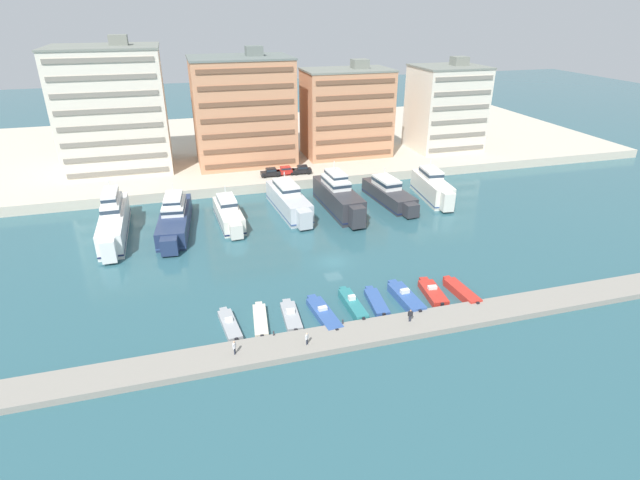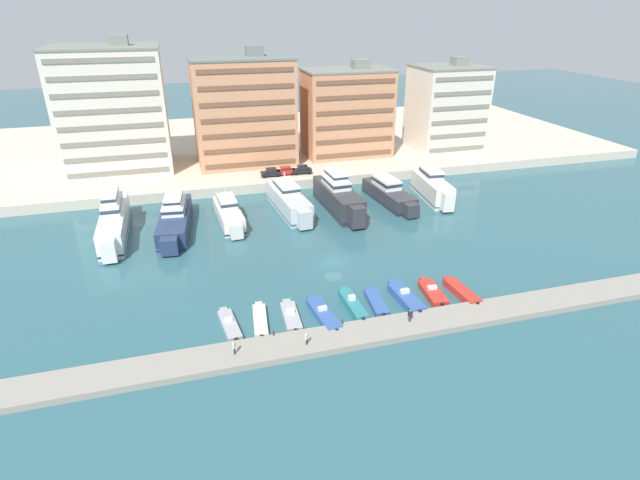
{
  "view_description": "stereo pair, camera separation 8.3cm",
  "coord_description": "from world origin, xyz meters",
  "px_view_note": "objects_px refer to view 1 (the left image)",
  "views": [
    {
      "loc": [
        -20.09,
        -62.97,
        34.92
      ],
      "look_at": [
        -1.3,
        2.88,
        2.5
      ],
      "focal_mm": 28.0,
      "sensor_mm": 36.0,
      "label": 1
    },
    {
      "loc": [
        -20.01,
        -62.99,
        34.92
      ],
      "look_at": [
        -1.3,
        2.88,
        2.5
      ],
      "focal_mm": 28.0,
      "sensor_mm": 36.0,
      "label": 2
    }
  ],
  "objects_px": {
    "motorboat_cream_left": "(260,321)",
    "pedestrian_mid_deck": "(307,338)",
    "yacht_navy_left": "(175,218)",
    "motorboat_grey_mid_left": "(291,316)",
    "yacht_silver_center_left": "(289,201)",
    "motorboat_grey_far_left": "(230,325)",
    "car_black_far_left": "(271,172)",
    "yacht_charcoal_center": "(338,197)",
    "yacht_white_far_left": "(114,220)",
    "motorboat_teal_center": "(353,305)",
    "car_red_left": "(285,170)",
    "motorboat_red_far_right": "(461,292)",
    "pedestrian_far_side": "(410,315)",
    "motorboat_blue_center_left": "(324,314)",
    "motorboat_red_right": "(432,292)",
    "car_black_mid_left": "(302,169)",
    "motorboat_blue_center_right": "(376,302)",
    "motorboat_blue_mid_right": "(405,297)",
    "yacht_charcoal_center_right": "(389,193)",
    "pedestrian_near_edge": "(234,346)",
    "yacht_ivory_mid_right": "(432,187)",
    "yacht_ivory_mid_left": "(229,214)"
  },
  "relations": [
    {
      "from": "yacht_silver_center_left",
      "to": "motorboat_grey_far_left",
      "type": "bearing_deg",
      "value": -113.64
    },
    {
      "from": "motorboat_blue_mid_right",
      "to": "pedestrian_near_edge",
      "type": "relative_size",
      "value": 4.73
    },
    {
      "from": "yacht_silver_center_left",
      "to": "motorboat_cream_left",
      "type": "relative_size",
      "value": 2.56
    },
    {
      "from": "yacht_charcoal_center",
      "to": "motorboat_teal_center",
      "type": "relative_size",
      "value": 2.53
    },
    {
      "from": "yacht_navy_left",
      "to": "pedestrian_mid_deck",
      "type": "bearing_deg",
      "value": -70.87
    },
    {
      "from": "yacht_ivory_mid_right",
      "to": "motorboat_blue_center_right",
      "type": "xyz_separation_m",
      "value": [
        -24.92,
        -33.06,
        -2.01
      ]
    },
    {
      "from": "motorboat_teal_center",
      "to": "car_black_far_left",
      "type": "relative_size",
      "value": 1.9
    },
    {
      "from": "yacht_silver_center_left",
      "to": "car_black_far_left",
      "type": "xyz_separation_m",
      "value": [
        -0.43,
        15.53,
        0.81
      ]
    },
    {
      "from": "yacht_ivory_mid_right",
      "to": "motorboat_blue_mid_right",
      "type": "bearing_deg",
      "value": -122.17
    },
    {
      "from": "motorboat_grey_far_left",
      "to": "motorboat_red_far_right",
      "type": "bearing_deg",
      "value": -1.79
    },
    {
      "from": "pedestrian_far_side",
      "to": "car_black_mid_left",
      "type": "bearing_deg",
      "value": 89.35
    },
    {
      "from": "motorboat_teal_center",
      "to": "car_black_mid_left",
      "type": "relative_size",
      "value": 1.87
    },
    {
      "from": "yacht_silver_center_left",
      "to": "motorboat_cream_left",
      "type": "xyz_separation_m",
      "value": [
        -11.28,
        -34.25,
        -1.74
      ]
    },
    {
      "from": "yacht_ivory_mid_left",
      "to": "motorboat_red_far_right",
      "type": "bearing_deg",
      "value": -50.7
    },
    {
      "from": "yacht_ivory_mid_left",
      "to": "motorboat_red_right",
      "type": "relative_size",
      "value": 2.2
    },
    {
      "from": "pedestrian_far_side",
      "to": "yacht_silver_center_left",
      "type": "bearing_deg",
      "value": 98.19
    },
    {
      "from": "motorboat_blue_center_right",
      "to": "motorboat_blue_mid_right",
      "type": "relative_size",
      "value": 0.88
    },
    {
      "from": "yacht_ivory_mid_right",
      "to": "yacht_charcoal_center_right",
      "type": "bearing_deg",
      "value": 176.81
    },
    {
      "from": "yacht_ivory_mid_right",
      "to": "motorboat_red_far_right",
      "type": "height_order",
      "value": "yacht_ivory_mid_right"
    },
    {
      "from": "motorboat_red_far_right",
      "to": "pedestrian_far_side",
      "type": "relative_size",
      "value": 4.63
    },
    {
      "from": "motorboat_blue_center_left",
      "to": "motorboat_grey_mid_left",
      "type": "bearing_deg",
      "value": 170.54
    },
    {
      "from": "motorboat_red_far_right",
      "to": "car_red_left",
      "type": "bearing_deg",
      "value": 103.97
    },
    {
      "from": "motorboat_teal_center",
      "to": "yacht_charcoal_center",
      "type": "bearing_deg",
      "value": 75.3
    },
    {
      "from": "pedestrian_mid_deck",
      "to": "yacht_charcoal_center",
      "type": "bearing_deg",
      "value": 67.48
    },
    {
      "from": "motorboat_blue_mid_right",
      "to": "motorboat_red_right",
      "type": "bearing_deg",
      "value": 4.55
    },
    {
      "from": "yacht_charcoal_center_right",
      "to": "pedestrian_near_edge",
      "type": "height_order",
      "value": "yacht_charcoal_center_right"
    },
    {
      "from": "yacht_navy_left",
      "to": "motorboat_grey_mid_left",
      "type": "distance_m",
      "value": 34.56
    },
    {
      "from": "yacht_charcoal_center",
      "to": "motorboat_teal_center",
      "type": "xyz_separation_m",
      "value": [
        -8.49,
        -32.37,
        -2.1
      ]
    },
    {
      "from": "motorboat_red_far_right",
      "to": "car_black_mid_left",
      "type": "bearing_deg",
      "value": 100.13
    },
    {
      "from": "yacht_silver_center_left",
      "to": "motorboat_blue_mid_right",
      "type": "relative_size",
      "value": 2.38
    },
    {
      "from": "yacht_white_far_left",
      "to": "motorboat_red_far_right",
      "type": "relative_size",
      "value": 3.01
    },
    {
      "from": "motorboat_grey_mid_left",
      "to": "motorboat_teal_center",
      "type": "relative_size",
      "value": 0.91
    },
    {
      "from": "yacht_charcoal_center_right",
      "to": "pedestrian_mid_deck",
      "type": "relative_size",
      "value": 11.73
    },
    {
      "from": "yacht_white_far_left",
      "to": "yacht_ivory_mid_right",
      "type": "height_order",
      "value": "yacht_white_far_left"
    },
    {
      "from": "motorboat_cream_left",
      "to": "yacht_ivory_mid_left",
      "type": "bearing_deg",
      "value": 90.11
    },
    {
      "from": "motorboat_red_far_right",
      "to": "yacht_charcoal_center",
      "type": "bearing_deg",
      "value": 100.91
    },
    {
      "from": "motorboat_teal_center",
      "to": "pedestrian_far_side",
      "type": "distance_m",
      "value": 7.77
    },
    {
      "from": "yacht_charcoal_center",
      "to": "motorboat_grey_mid_left",
      "type": "distance_m",
      "value": 36.57
    },
    {
      "from": "yacht_ivory_mid_left",
      "to": "motorboat_cream_left",
      "type": "xyz_separation_m",
      "value": [
        0.06,
        -31.81,
        -1.38
      ]
    },
    {
      "from": "yacht_white_far_left",
      "to": "motorboat_teal_center",
      "type": "bearing_deg",
      "value": -46.23
    },
    {
      "from": "motorboat_grey_mid_left",
      "to": "motorboat_red_far_right",
      "type": "bearing_deg",
      "value": -1.88
    },
    {
      "from": "car_red_left",
      "to": "motorboat_grey_mid_left",
      "type": "bearing_deg",
      "value": -101.58
    },
    {
      "from": "motorboat_grey_far_left",
      "to": "motorboat_blue_center_left",
      "type": "height_order",
      "value": "motorboat_blue_center_left"
    },
    {
      "from": "motorboat_red_right",
      "to": "car_black_mid_left",
      "type": "height_order",
      "value": "car_black_mid_left"
    },
    {
      "from": "yacht_charcoal_center",
      "to": "yacht_white_far_left",
      "type": "bearing_deg",
      "value": -179.49
    },
    {
      "from": "car_black_far_left",
      "to": "pedestrian_mid_deck",
      "type": "distance_m",
      "value": 56.74
    },
    {
      "from": "motorboat_teal_center",
      "to": "motorboat_blue_center_left",
      "type": "bearing_deg",
      "value": -168.3
    },
    {
      "from": "yacht_charcoal_center",
      "to": "pedestrian_far_side",
      "type": "relative_size",
      "value": 12.32
    },
    {
      "from": "motorboat_cream_left",
      "to": "pedestrian_mid_deck",
      "type": "xyz_separation_m",
      "value": [
        4.13,
        -6.55,
        1.3
      ]
    },
    {
      "from": "yacht_navy_left",
      "to": "yacht_silver_center_left",
      "type": "distance_m",
      "value": 20.62
    }
  ]
}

